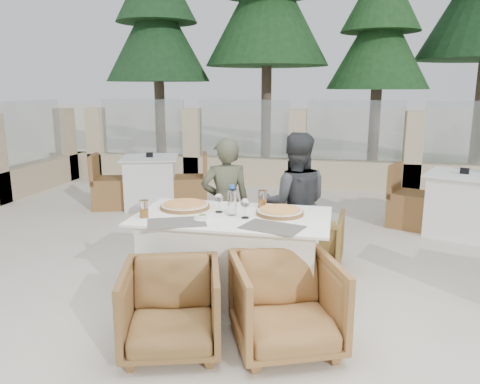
% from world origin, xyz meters
% --- Properties ---
extents(ground, '(80.00, 80.00, 0.00)m').
position_xyz_m(ground, '(0.00, 0.00, 0.00)').
color(ground, beige).
rests_on(ground, ground).
extents(sand_patch, '(30.00, 16.00, 0.01)m').
position_xyz_m(sand_patch, '(0.00, 14.00, 0.01)').
color(sand_patch, beige).
rests_on(sand_patch, ground).
extents(perimeter_wall_far, '(10.00, 0.34, 1.60)m').
position_xyz_m(perimeter_wall_far, '(0.00, 4.80, 0.80)').
color(perimeter_wall_far, beige).
rests_on(perimeter_wall_far, ground).
extents(pine_far_left, '(2.42, 2.42, 5.50)m').
position_xyz_m(pine_far_left, '(-3.50, 7.00, 2.75)').
color(pine_far_left, '#1C4320').
rests_on(pine_far_left, ground).
extents(pine_mid_left, '(2.86, 2.86, 6.50)m').
position_xyz_m(pine_mid_left, '(-1.00, 7.50, 3.25)').
color(pine_mid_left, '#1F4A20').
rests_on(pine_mid_left, ground).
extents(pine_centre, '(2.20, 2.20, 5.00)m').
position_xyz_m(pine_centre, '(1.50, 7.20, 2.50)').
color(pine_centre, '#224F22').
rests_on(pine_centre, ground).
extents(dining_table, '(1.60, 0.90, 0.77)m').
position_xyz_m(dining_table, '(-0.10, -0.10, 0.39)').
color(dining_table, white).
rests_on(dining_table, ground).
extents(placemat_near_left, '(0.53, 0.45, 0.00)m').
position_xyz_m(placemat_near_left, '(-0.48, -0.40, 0.77)').
color(placemat_near_left, '#605B52').
rests_on(placemat_near_left, dining_table).
extents(placemat_near_right, '(0.52, 0.42, 0.00)m').
position_xyz_m(placemat_near_right, '(0.27, -0.37, 0.77)').
color(placemat_near_right, '#58544B').
rests_on(placemat_near_right, dining_table).
extents(pizza_left, '(0.56, 0.56, 0.06)m').
position_xyz_m(pizza_left, '(-0.56, 0.04, 0.80)').
color(pizza_left, '#D3591C').
rests_on(pizza_left, dining_table).
extents(pizza_right, '(0.52, 0.52, 0.05)m').
position_xyz_m(pizza_right, '(0.28, 0.01, 0.80)').
color(pizza_right, orange).
rests_on(pizza_right, dining_table).
extents(water_bottle, '(0.10, 0.10, 0.26)m').
position_xyz_m(water_bottle, '(-0.10, -0.09, 0.90)').
color(water_bottle, '#A2C0D6').
rests_on(water_bottle, dining_table).
extents(wine_glass_centre, '(0.09, 0.09, 0.18)m').
position_xyz_m(wine_glass_centre, '(-0.23, -0.03, 0.86)').
color(wine_glass_centre, white).
rests_on(wine_glass_centre, dining_table).
extents(wine_glass_near, '(0.09, 0.09, 0.18)m').
position_xyz_m(wine_glass_near, '(0.02, -0.16, 0.86)').
color(wine_glass_near, white).
rests_on(wine_glass_near, dining_table).
extents(beer_glass_left, '(0.09, 0.09, 0.14)m').
position_xyz_m(beer_glass_left, '(-0.79, -0.31, 0.84)').
color(beer_glass_left, orange).
rests_on(beer_glass_left, dining_table).
extents(beer_glass_right, '(0.10, 0.10, 0.15)m').
position_xyz_m(beer_glass_right, '(0.10, 0.21, 0.85)').
color(beer_glass_right, orange).
rests_on(beer_glass_right, dining_table).
extents(olive_dish, '(0.15, 0.15, 0.04)m').
position_xyz_m(olive_dish, '(-0.31, -0.26, 0.79)').
color(olive_dish, white).
rests_on(olive_dish, dining_table).
extents(armchair_far_left, '(0.79, 0.81, 0.66)m').
position_xyz_m(armchair_far_left, '(-0.33, 0.61, 0.33)').
color(armchair_far_left, '#915C35').
rests_on(armchair_far_left, ground).
extents(armchair_far_right, '(0.66, 0.68, 0.58)m').
position_xyz_m(armchair_far_right, '(0.51, 0.84, 0.29)').
color(armchair_far_right, olive).
rests_on(armchair_far_right, ground).
extents(armchair_near_left, '(0.83, 0.84, 0.62)m').
position_xyz_m(armchair_near_left, '(-0.35, -0.92, 0.31)').
color(armchair_near_left, brown).
rests_on(armchair_near_left, ground).
extents(armchair_near_right, '(0.92, 0.94, 0.66)m').
position_xyz_m(armchair_near_right, '(0.43, -0.73, 0.33)').
color(armchair_near_right, olive).
rests_on(armchair_near_right, ground).
extents(diner_left, '(0.57, 0.48, 1.33)m').
position_xyz_m(diner_left, '(-0.33, 0.63, 0.67)').
color(diner_left, '#484B36').
rests_on(diner_left, ground).
extents(diner_right, '(0.75, 0.62, 1.39)m').
position_xyz_m(diner_right, '(0.34, 0.67, 0.70)').
color(diner_right, '#353739').
rests_on(diner_right, ground).
extents(bg_table_a, '(1.81, 1.27, 0.77)m').
position_xyz_m(bg_table_a, '(-2.04, 2.81, 0.39)').
color(bg_table_a, silver).
rests_on(bg_table_a, ground).
extents(bg_table_b, '(1.83, 1.38, 0.77)m').
position_xyz_m(bg_table_b, '(2.25, 2.32, 0.39)').
color(bg_table_b, white).
rests_on(bg_table_b, ground).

